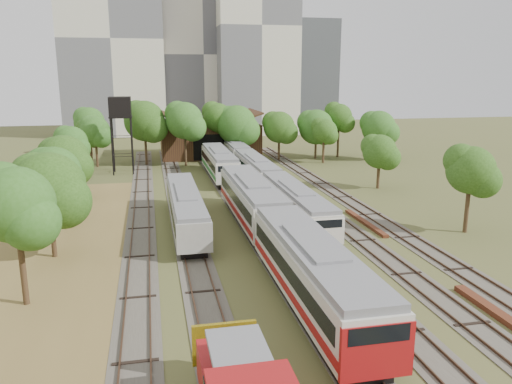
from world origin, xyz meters
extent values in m
plane|color=#475123|center=(0.00, 0.00, 0.00)|extent=(240.00, 240.00, 0.00)
cube|color=brown|center=(-18.00, 8.00, 0.02)|extent=(14.00, 60.00, 0.04)
cube|color=#4C473D|center=(-12.00, 25.00, 0.03)|extent=(2.60, 80.00, 0.06)
cube|color=#472D1E|center=(-12.72, 25.00, 0.12)|extent=(0.08, 80.00, 0.14)
cube|color=#472D1E|center=(-11.28, 25.00, 0.12)|extent=(0.08, 80.00, 0.14)
cube|color=#4C473D|center=(-8.00, 25.00, 0.03)|extent=(2.60, 80.00, 0.06)
cube|color=#472D1E|center=(-8.72, 25.00, 0.12)|extent=(0.08, 80.00, 0.14)
cube|color=#472D1E|center=(-7.28, 25.00, 0.12)|extent=(0.08, 80.00, 0.14)
cube|color=#4C473D|center=(-2.00, 25.00, 0.03)|extent=(2.60, 80.00, 0.06)
cube|color=#472D1E|center=(-2.72, 25.00, 0.12)|extent=(0.08, 80.00, 0.14)
cube|color=#472D1E|center=(-1.28, 25.00, 0.12)|extent=(0.08, 80.00, 0.14)
cube|color=#4C473D|center=(2.00, 25.00, 0.03)|extent=(2.60, 80.00, 0.06)
cube|color=#472D1E|center=(1.28, 25.00, 0.12)|extent=(0.08, 80.00, 0.14)
cube|color=#472D1E|center=(2.72, 25.00, 0.12)|extent=(0.08, 80.00, 0.14)
cube|color=#4C473D|center=(6.00, 25.00, 0.03)|extent=(2.60, 80.00, 0.06)
cube|color=#472D1E|center=(5.28, 25.00, 0.12)|extent=(0.08, 80.00, 0.14)
cube|color=#472D1E|center=(6.72, 25.00, 0.12)|extent=(0.08, 80.00, 0.14)
cube|color=#4C473D|center=(10.00, 25.00, 0.03)|extent=(2.60, 80.00, 0.06)
cube|color=#472D1E|center=(9.28, 25.00, 0.12)|extent=(0.08, 80.00, 0.14)
cube|color=#472D1E|center=(10.72, 25.00, 0.12)|extent=(0.08, 80.00, 0.14)
cube|color=black|center=(-2.00, -0.37, 0.45)|extent=(2.45, 15.64, 0.89)
cube|color=beige|center=(-2.00, -0.37, 2.28)|extent=(3.23, 17.00, 2.78)
cube|color=black|center=(-2.00, -0.37, 2.62)|extent=(3.29, 15.64, 0.95)
cube|color=slate|center=(-2.00, -0.37, 3.88)|extent=(2.97, 16.66, 0.40)
cube|color=maroon|center=(-2.00, -0.37, 1.50)|extent=(3.29, 16.66, 0.50)
cube|color=maroon|center=(-2.00, -8.82, 2.14)|extent=(3.27, 0.25, 2.51)
cube|color=black|center=(-2.00, 17.13, 0.45)|extent=(2.45, 15.64, 0.89)
cube|color=beige|center=(-2.00, 17.13, 2.28)|extent=(3.23, 17.00, 2.78)
cube|color=black|center=(-2.00, 17.13, 2.62)|extent=(3.29, 15.64, 0.95)
cube|color=slate|center=(-2.00, 17.13, 3.88)|extent=(2.97, 16.66, 0.40)
cube|color=maroon|center=(-2.00, 17.13, 1.50)|extent=(3.29, 16.66, 0.50)
cube|color=black|center=(2.00, 16.59, 0.36)|extent=(2.01, 15.64, 0.73)
cube|color=beige|center=(2.00, 16.59, 1.87)|extent=(2.64, 17.00, 2.28)
cube|color=black|center=(2.00, 16.59, 2.14)|extent=(2.70, 15.64, 0.78)
cube|color=slate|center=(2.00, 16.59, 3.17)|extent=(2.43, 16.66, 0.33)
cube|color=#1A6B26|center=(2.00, 16.59, 1.23)|extent=(2.70, 16.66, 0.41)
cube|color=beige|center=(2.00, 8.14, 1.76)|extent=(2.68, 0.25, 2.05)
cube|color=black|center=(2.00, 34.09, 0.36)|extent=(2.01, 15.64, 0.73)
cube|color=beige|center=(2.00, 34.09, 1.87)|extent=(2.64, 17.00, 2.28)
cube|color=black|center=(2.00, 34.09, 2.14)|extent=(2.70, 15.64, 0.78)
cube|color=slate|center=(2.00, 34.09, 3.17)|extent=(2.43, 16.66, 0.33)
cube|color=#1A6B26|center=(2.00, 34.09, 1.23)|extent=(2.70, 16.66, 0.41)
cube|color=black|center=(2.00, 51.59, 0.36)|extent=(2.01, 15.64, 0.73)
cube|color=beige|center=(2.00, 51.59, 1.87)|extent=(2.64, 17.00, 2.28)
cube|color=black|center=(2.00, 51.59, 2.14)|extent=(2.70, 15.64, 0.78)
cube|color=slate|center=(2.00, 51.59, 3.17)|extent=(2.43, 16.66, 0.33)
cube|color=#1A6B26|center=(2.00, 51.59, 1.23)|extent=(2.70, 16.66, 0.41)
cube|color=black|center=(-2.00, 38.80, 0.41)|extent=(2.23, 14.72, 0.81)
cube|color=beige|center=(-2.00, 38.80, 2.08)|extent=(2.94, 16.00, 2.54)
cube|color=black|center=(-2.00, 38.80, 2.38)|extent=(3.00, 14.72, 0.86)
cube|color=slate|center=(-2.00, 38.80, 3.53)|extent=(2.71, 15.68, 0.37)
cube|color=#1A6B26|center=(-2.00, 38.80, 1.37)|extent=(3.00, 15.68, 0.46)
cube|color=beige|center=(-2.00, 30.85, 1.95)|extent=(2.98, 0.25, 2.28)
cube|color=maroon|center=(-8.00, -9.20, 1.76)|extent=(2.67, 4.40, 1.60)
cube|color=gold|center=(-8.00, -6.05, 1.71)|extent=(2.88, 0.20, 1.92)
cube|color=slate|center=(-8.00, -10.00, 3.53)|extent=(2.14, 3.60, 0.21)
cube|color=black|center=(-8.00, 17.31, 0.36)|extent=(1.99, 16.56, 0.72)
cube|color=gray|center=(-8.00, 17.31, 1.86)|extent=(2.63, 18.00, 2.27)
cube|color=black|center=(-8.00, 17.31, 2.13)|extent=(2.69, 16.56, 0.77)
cube|color=slate|center=(-8.00, 17.31, 3.15)|extent=(2.42, 17.64, 0.33)
cylinder|color=black|center=(-15.91, 43.61, 3.86)|extent=(0.19, 0.19, 7.73)
cylinder|color=black|center=(-13.30, 43.61, 3.86)|extent=(0.19, 0.19, 7.73)
cylinder|color=black|center=(-15.91, 46.22, 3.86)|extent=(0.19, 0.19, 7.73)
cylinder|color=black|center=(-13.30, 46.22, 3.86)|extent=(0.19, 0.19, 7.73)
cube|color=black|center=(-14.60, 44.92, 7.83)|extent=(3.04, 3.04, 0.20)
cube|color=black|center=(-14.60, 44.92, 9.23)|extent=(2.90, 2.90, 2.61)
cube|color=#5D2D1A|center=(8.20, 14.90, 0.14)|extent=(0.53, 8.43, 0.27)
cube|color=#391F14|center=(-1.00, 58.00, 2.75)|extent=(16.00, 11.00, 5.50)
cube|color=#391F14|center=(-5.00, 58.00, 6.10)|extent=(8.45, 11.55, 2.96)
cube|color=#391F14|center=(3.00, 58.00, 6.10)|extent=(8.45, 11.55, 2.96)
cube|color=black|center=(-1.00, 52.55, 2.20)|extent=(6.40, 0.15, 4.12)
cylinder|color=#382616|center=(-18.50, 3.72, 2.42)|extent=(0.36, 0.36, 4.84)
sphere|color=#244612|center=(-18.50, 3.72, 6.15)|extent=(4.42, 4.42, 4.42)
cylinder|color=#382616|center=(-18.26, 11.87, 2.06)|extent=(0.36, 0.36, 4.11)
sphere|color=#244612|center=(-18.26, 11.87, 5.24)|extent=(5.43, 5.43, 5.43)
cylinder|color=#382616|center=(-19.50, 21.05, 1.82)|extent=(0.36, 0.36, 3.65)
sphere|color=#244612|center=(-19.50, 21.05, 4.64)|extent=(4.98, 4.98, 4.98)
cylinder|color=#382616|center=(-20.07, 30.65, 1.70)|extent=(0.36, 0.36, 3.40)
sphere|color=#244612|center=(-20.07, 30.65, 4.33)|extent=(5.52, 5.52, 5.52)
cylinder|color=#382616|center=(-20.75, 41.31, 1.93)|extent=(0.36, 0.36, 3.87)
sphere|color=#244612|center=(-20.75, 41.31, 4.92)|extent=(4.24, 4.24, 4.24)
cylinder|color=#382616|center=(-19.67, 52.56, 1.92)|extent=(0.36, 0.36, 3.85)
sphere|color=#244612|center=(-19.67, 52.56, 4.89)|extent=(3.95, 3.95, 3.95)
cylinder|color=#382616|center=(-20.75, 63.05, 2.18)|extent=(0.36, 0.36, 4.37)
sphere|color=#244612|center=(-20.75, 63.05, 5.56)|extent=(5.15, 5.15, 5.15)
cylinder|color=#382616|center=(-18.68, 50.84, 2.10)|extent=(0.36, 0.36, 4.20)
sphere|color=#244612|center=(-18.68, 50.84, 5.34)|extent=(4.40, 4.40, 4.40)
cylinder|color=#382616|center=(-11.51, 50.98, 2.63)|extent=(0.36, 0.36, 5.25)
sphere|color=#244612|center=(-11.51, 50.98, 6.69)|extent=(6.05, 6.05, 6.05)
cylinder|color=#382616|center=(-5.66, 49.13, 2.67)|extent=(0.36, 0.36, 5.33)
sphere|color=#244612|center=(-5.66, 49.13, 6.79)|extent=(5.50, 5.50, 5.50)
cylinder|color=#382616|center=(-0.18, 52.99, 2.67)|extent=(0.36, 0.36, 5.35)
sphere|color=#244612|center=(-0.18, 52.99, 6.80)|extent=(4.65, 4.65, 4.65)
cylinder|color=#382616|center=(2.59, 51.49, 2.26)|extent=(0.36, 0.36, 4.52)
sphere|color=#244612|center=(2.59, 51.49, 5.75)|extent=(6.17, 6.17, 6.17)
cylinder|color=#382616|center=(9.48, 51.38, 2.08)|extent=(0.36, 0.36, 4.15)
sphere|color=#244612|center=(9.48, 51.38, 5.28)|extent=(5.02, 5.02, 5.02)
cylinder|color=#382616|center=(15.74, 51.50, 2.03)|extent=(0.36, 0.36, 4.05)
sphere|color=#244612|center=(15.74, 51.50, 5.16)|extent=(5.67, 5.67, 5.67)
cylinder|color=#382616|center=(19.86, 52.15, 2.62)|extent=(0.36, 0.36, 5.25)
sphere|color=#244612|center=(19.86, 52.15, 6.68)|extent=(4.36, 4.36, 4.36)
cylinder|color=#382616|center=(25.01, 48.00, 2.05)|extent=(0.36, 0.36, 4.09)
sphere|color=#244612|center=(25.01, 48.00, 5.21)|extent=(5.41, 5.41, 5.41)
cylinder|color=#382616|center=(15.69, 10.84, 2.17)|extent=(0.36, 0.36, 4.33)
sphere|color=#244612|center=(15.69, 10.84, 5.52)|extent=(4.09, 4.09, 4.09)
cylinder|color=#382616|center=(15.91, 28.57, 1.77)|extent=(0.36, 0.36, 3.53)
sphere|color=#244612|center=(15.91, 28.57, 4.50)|extent=(4.08, 4.08, 4.08)
cylinder|color=#382616|center=(15.48, 47.00, 1.98)|extent=(0.36, 0.36, 3.95)
sphere|color=#244612|center=(15.48, 47.00, 5.03)|extent=(3.67, 3.67, 3.67)
cube|color=beige|center=(-18.00, 95.00, 21.00)|extent=(22.00, 16.00, 42.00)
cube|color=beige|center=(2.00, 100.00, 18.00)|extent=(20.00, 18.00, 36.00)
cube|color=beige|center=(14.00, 92.00, 24.00)|extent=(18.00, 16.00, 48.00)
cube|color=#3F4347|center=(34.00, 110.00, 14.00)|extent=(12.00, 12.00, 28.00)
camera|label=1|loc=(-10.82, -26.02, 13.34)|focal=35.00mm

